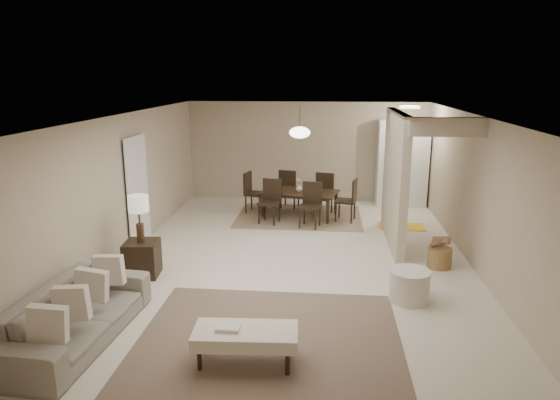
# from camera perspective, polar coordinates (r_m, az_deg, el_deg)

# --- Properties ---
(floor) EXTENTS (9.00, 9.00, 0.00)m
(floor) POSITION_cam_1_polar(r_m,az_deg,el_deg) (8.70, 1.66, -7.10)
(floor) COLOR beige
(floor) RESTS_ON ground
(ceiling) EXTENTS (9.00, 9.00, 0.00)m
(ceiling) POSITION_cam_1_polar(r_m,az_deg,el_deg) (8.13, 1.79, 9.54)
(ceiling) COLOR white
(ceiling) RESTS_ON back_wall
(back_wall) EXTENTS (6.00, 0.00, 6.00)m
(back_wall) POSITION_cam_1_polar(r_m,az_deg,el_deg) (12.74, 3.05, 5.54)
(back_wall) COLOR tan
(back_wall) RESTS_ON floor
(left_wall) EXTENTS (0.00, 9.00, 9.00)m
(left_wall) POSITION_cam_1_polar(r_m,az_deg,el_deg) (9.02, -17.66, 1.31)
(left_wall) COLOR tan
(left_wall) RESTS_ON floor
(right_wall) EXTENTS (0.00, 9.00, 9.00)m
(right_wall) POSITION_cam_1_polar(r_m,az_deg,el_deg) (8.68, 21.91, 0.45)
(right_wall) COLOR tan
(right_wall) RESTS_ON floor
(partition) EXTENTS (0.15, 2.50, 2.50)m
(partition) POSITION_cam_1_polar(r_m,az_deg,el_deg) (9.62, 12.99, 2.38)
(partition) COLOR tan
(partition) RESTS_ON floor
(doorway) EXTENTS (0.04, 0.90, 2.04)m
(doorway) POSITION_cam_1_polar(r_m,az_deg,el_deg) (9.60, -16.02, 0.76)
(doorway) COLOR black
(doorway) RESTS_ON floor
(pantry_cabinet) EXTENTS (1.20, 0.55, 2.10)m
(pantry_cabinet) POSITION_cam_1_polar(r_m,az_deg,el_deg) (12.56, 13.77, 4.10)
(pantry_cabinet) COLOR white
(pantry_cabinet) RESTS_ON floor
(flush_light) EXTENTS (0.44, 0.44, 0.05)m
(flush_light) POSITION_cam_1_polar(r_m,az_deg,el_deg) (11.45, 14.60, 10.24)
(flush_light) COLOR white
(flush_light) RESTS_ON ceiling
(living_rug) EXTENTS (3.20, 3.20, 0.01)m
(living_rug) POSITION_cam_1_polar(r_m,az_deg,el_deg) (6.14, -1.51, -16.68)
(living_rug) COLOR brown
(living_rug) RESTS_ON floor
(sofa) EXTENTS (2.36, 1.04, 0.67)m
(sofa) POSITION_cam_1_polar(r_m,az_deg,el_deg) (6.64, -22.24, -12.06)
(sofa) COLOR gray
(sofa) RESTS_ON floor
(ottoman_bench) EXTENTS (1.18, 0.59, 0.41)m
(ottoman_bench) POSITION_cam_1_polar(r_m,az_deg,el_deg) (5.74, -3.95, -15.28)
(ottoman_bench) COLOR beige
(ottoman_bench) RESTS_ON living_rug
(side_table) EXTENTS (0.56, 0.56, 0.57)m
(side_table) POSITION_cam_1_polar(r_m,az_deg,el_deg) (8.35, -15.47, -6.47)
(side_table) COLOR black
(side_table) RESTS_ON floor
(table_lamp) EXTENTS (0.32, 0.32, 0.76)m
(table_lamp) POSITION_cam_1_polar(r_m,az_deg,el_deg) (8.10, -15.86, -0.85)
(table_lamp) COLOR #462F1E
(table_lamp) RESTS_ON side_table
(round_pouf) EXTENTS (0.58, 0.58, 0.45)m
(round_pouf) POSITION_cam_1_polar(r_m,az_deg,el_deg) (7.44, 14.57, -9.47)
(round_pouf) COLOR beige
(round_pouf) RESTS_ON floor
(wicker_basket) EXTENTS (0.52, 0.52, 0.34)m
(wicker_basket) POSITION_cam_1_polar(r_m,az_deg,el_deg) (8.84, 17.76, -6.29)
(wicker_basket) COLOR brown
(wicker_basket) RESTS_ON floor
(dining_rug) EXTENTS (2.80, 2.10, 0.01)m
(dining_rug) POSITION_cam_1_polar(r_m,az_deg,el_deg) (11.40, 2.18, -1.89)
(dining_rug) COLOR #897254
(dining_rug) RESTS_ON floor
(dining_table) EXTENTS (1.86, 1.31, 0.59)m
(dining_table) POSITION_cam_1_polar(r_m,az_deg,el_deg) (11.32, 2.19, -0.48)
(dining_table) COLOR black
(dining_table) RESTS_ON dining_rug
(dining_chairs) EXTENTS (2.59, 2.12, 0.96)m
(dining_chairs) POSITION_cam_1_polar(r_m,az_deg,el_deg) (11.28, 2.20, 0.41)
(dining_chairs) COLOR black
(dining_chairs) RESTS_ON dining_rug
(vase) EXTENTS (0.18, 0.18, 0.16)m
(vase) POSITION_cam_1_polar(r_m,az_deg,el_deg) (11.23, 2.21, 1.36)
(vase) COLOR white
(vase) RESTS_ON dining_table
(yellow_mat) EXTENTS (0.99, 0.63, 0.01)m
(yellow_mat) POSITION_cam_1_polar(r_m,az_deg,el_deg) (10.96, 13.72, -2.95)
(yellow_mat) COLOR yellow
(yellow_mat) RESTS_ON floor
(pendant_light) EXTENTS (0.46, 0.46, 0.71)m
(pendant_light) POSITION_cam_1_polar(r_m,az_deg,el_deg) (11.02, 2.27, 7.72)
(pendant_light) COLOR #462F1E
(pendant_light) RESTS_ON ceiling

